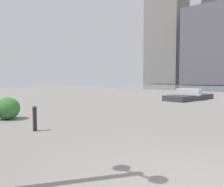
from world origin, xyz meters
TOP-DOWN VIEW (x-y plane):
  - building_annex at (16.24, -62.51)m, footprint 13.74×11.13m
  - building_highrise at (32.17, -68.01)m, footprint 11.54×11.12m
  - bollard_near at (5.62, -1.16)m, footprint 0.13×0.13m
  - shrub_low at (8.17, -1.57)m, footprint 1.00×0.90m
  - boat at (5.38, -13.84)m, footprint 2.39×4.80m

SIDE VIEW (x-z plane):
  - boat at x=5.38m, z-range -0.26..0.69m
  - bollard_near at x=5.62m, z-range 0.02..0.77m
  - shrub_low at x=8.17m, z-range 0.00..0.85m
  - building_annex at x=16.24m, z-range -1.03..22.40m
  - building_highrise at x=32.17m, z-range 0.00..31.13m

